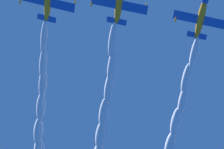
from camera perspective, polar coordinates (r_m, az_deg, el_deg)
The scene contains 5 objects.
airplane_left_wingman at distance 71.34m, azimuth 9.94°, elevation 6.39°, with size 7.59×6.96×2.56m.
airplane_right_wingman at distance 68.45m, azimuth 0.83°, elevation 8.18°, with size 7.64×6.97×2.51m.
smoke_trail_left_wingman at distance 81.99m, azimuth 6.80°, elevation -7.37°, with size 8.16×29.77×1.90m.
smoke_trail_right_wingman at distance 79.01m, azimuth -1.24°, elevation -6.30°, with size 8.51×29.53×1.94m.
smoke_trail_outer_left at distance 81.15m, azimuth -8.07°, elevation -5.73°, with size 8.22×29.49×2.00m.
Camera 1 is at (4.63, -29.73, 1.61)m, focal length 81.83 mm.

